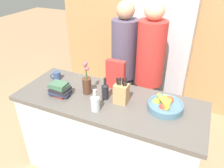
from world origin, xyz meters
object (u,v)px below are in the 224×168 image
object	(u,v)px
refrigerator	(159,54)
coffee_mug	(57,76)
bottle_oil	(105,91)
person_at_sink	(124,64)
cereal_box	(116,75)
flower_vase	(87,84)
knife_block	(121,93)
bottle_vinegar	(95,102)
person_in_blue	(149,70)
fruit_bowl	(165,105)
book_stack	(60,89)

from	to	relation	value
refrigerator	coffee_mug	bearing A→B (deg)	-127.31
bottle_oil	person_at_sink	bearing A→B (deg)	96.92
refrigerator	cereal_box	xyz separation A→B (m)	(-0.20, -1.03, 0.13)
bottle_oil	flower_vase	bearing A→B (deg)	176.41
knife_block	cereal_box	xyz separation A→B (m)	(-0.15, 0.21, 0.05)
coffee_mug	bottle_vinegar	bearing A→B (deg)	-26.81
cereal_box	person_in_blue	distance (m)	0.47
person_at_sink	refrigerator	bearing A→B (deg)	54.35
knife_block	bottle_oil	distance (m)	0.16
fruit_bowl	book_stack	world-z (taller)	book_stack
flower_vase	bottle_oil	xyz separation A→B (m)	(0.20, -0.01, -0.02)
refrigerator	flower_vase	bearing A→B (deg)	-108.52
refrigerator	book_stack	distance (m)	1.51
book_stack	knife_block	bearing A→B (deg)	11.97
bottle_oil	person_at_sink	xyz separation A→B (m)	(-0.08, 0.70, -0.05)
cereal_box	person_in_blue	xyz separation A→B (m)	(0.23, 0.40, -0.09)
fruit_bowl	book_stack	distance (m)	0.98
knife_block	book_stack	size ratio (longest dim) A/B	1.28
fruit_bowl	book_stack	size ratio (longest dim) A/B	1.47
flower_vase	bottle_oil	world-z (taller)	flower_vase
fruit_bowl	bottle_vinegar	xyz separation A→B (m)	(-0.54, -0.25, 0.04)
coffee_mug	refrigerator	bearing A→B (deg)	52.69
cereal_box	person_at_sink	xyz separation A→B (m)	(-0.10, 0.48, -0.11)
cereal_box	bottle_oil	xyz separation A→B (m)	(-0.01, -0.22, -0.06)
bottle_oil	person_in_blue	xyz separation A→B (m)	(0.24, 0.61, -0.02)
cereal_box	refrigerator	bearing A→B (deg)	78.84
knife_block	flower_vase	world-z (taller)	flower_vase
flower_vase	person_in_blue	size ratio (longest dim) A/B	0.19
coffee_mug	bottle_oil	bearing A→B (deg)	-11.14
flower_vase	person_at_sink	distance (m)	0.70
bottle_oil	person_in_blue	distance (m)	0.66
refrigerator	bottle_oil	bearing A→B (deg)	-99.78
cereal_box	book_stack	distance (m)	0.55
refrigerator	cereal_box	distance (m)	1.06
cereal_box	bottle_oil	world-z (taller)	cereal_box
book_stack	person_at_sink	size ratio (longest dim) A/B	0.12
flower_vase	bottle_vinegar	bearing A→B (deg)	-46.46
refrigerator	coffee_mug	distance (m)	1.41
flower_vase	coffee_mug	size ratio (longest dim) A/B	3.33
bottle_oil	book_stack	bearing A→B (deg)	-163.91
cereal_box	person_at_sink	bearing A→B (deg)	101.32
knife_block	bottle_vinegar	bearing A→B (deg)	-128.31
coffee_mug	person_in_blue	size ratio (longest dim) A/B	0.06
refrigerator	bottle_oil	size ratio (longest dim) A/B	8.75
knife_block	bottle_vinegar	size ratio (longest dim) A/B	1.30
refrigerator	coffee_mug	world-z (taller)	refrigerator
flower_vase	coffee_mug	distance (m)	0.46
knife_block	coffee_mug	size ratio (longest dim) A/B	2.72
flower_vase	person_at_sink	size ratio (longest dim) A/B	0.19
coffee_mug	book_stack	bearing A→B (deg)	-48.27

